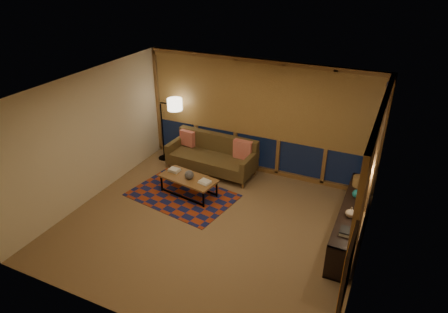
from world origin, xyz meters
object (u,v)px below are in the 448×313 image
at_px(coffee_table, 189,186).
at_px(floor_lamp, 162,129).
at_px(sofa, 211,156).
at_px(bookshelf, 351,222).

relative_size(coffee_table, floor_lamp, 0.76).
distance_m(sofa, floor_lamp, 1.48).
bearing_deg(coffee_table, floor_lamp, 148.07).
bearing_deg(coffee_table, bookshelf, 8.79).
relative_size(coffee_table, bookshelf, 0.48).
height_order(sofa, bookshelf, sofa).
bearing_deg(bookshelf, sofa, 161.89).
height_order(sofa, coffee_table, sofa).
bearing_deg(sofa, coffee_table, -87.04).
height_order(sofa, floor_lamp, floor_lamp).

